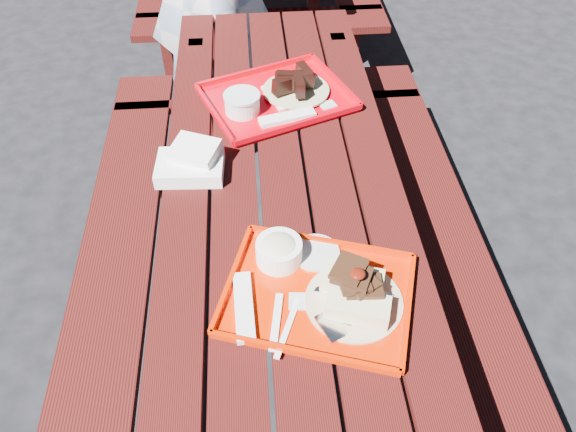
% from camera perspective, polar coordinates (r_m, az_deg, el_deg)
% --- Properties ---
extents(ground, '(60.00, 60.00, 0.00)m').
position_cam_1_polar(ground, '(2.28, -0.31, -11.72)').
color(ground, black).
rests_on(ground, ground).
extents(picnic_table_near, '(1.41, 2.40, 0.75)m').
position_cam_1_polar(picnic_table_near, '(1.83, -0.37, -2.29)').
color(picnic_table_near, '#3F0F0C').
rests_on(picnic_table_near, ground).
extents(near_tray, '(0.55, 0.48, 0.15)m').
position_cam_1_polar(near_tray, '(1.44, 3.21, -6.80)').
color(near_tray, red).
rests_on(near_tray, picnic_table_near).
extents(far_tray, '(0.60, 0.54, 0.08)m').
position_cam_1_polar(far_tray, '(2.06, -1.25, 12.01)').
color(far_tray, '#C8000D').
rests_on(far_tray, picnic_table_near).
extents(white_cloth, '(0.22, 0.19, 0.08)m').
position_cam_1_polar(white_cloth, '(1.78, -9.78, 5.37)').
color(white_cloth, white).
rests_on(white_cloth, picnic_table_near).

